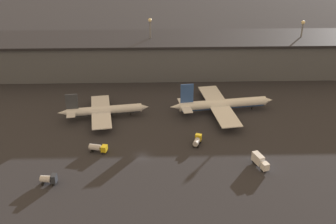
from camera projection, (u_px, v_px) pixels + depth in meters
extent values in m
plane|color=#26262B|center=(142.00, 156.00, 141.59)|extent=(600.00, 600.00, 0.00)
cube|color=#4C515B|center=(146.00, 56.00, 205.86)|extent=(248.52, 26.82, 16.31)
cube|color=black|center=(146.00, 39.00, 201.86)|extent=(248.52, 28.82, 1.20)
cylinder|color=silver|center=(105.00, 110.00, 165.11)|extent=(29.25, 7.39, 3.32)
cylinder|color=#333842|center=(105.00, 111.00, 165.38)|extent=(27.74, 6.69, 2.82)
cone|color=silver|center=(144.00, 107.00, 167.44)|extent=(4.39, 3.68, 3.15)
cone|color=silver|center=(64.00, 113.00, 162.65)|extent=(5.33, 3.50, 2.82)
cube|color=#333842|center=(72.00, 102.00, 161.13)|extent=(4.66, 1.05, 6.11)
cube|color=silver|center=(71.00, 111.00, 162.97)|extent=(4.75, 10.74, 0.24)
cube|color=silver|center=(101.00, 111.00, 165.09)|extent=(11.29, 29.55, 0.36)
cylinder|color=gray|center=(103.00, 105.00, 172.82)|extent=(3.87, 2.32, 1.83)
cylinder|color=gray|center=(104.00, 123.00, 158.67)|extent=(3.87, 2.32, 1.83)
cylinder|color=black|center=(131.00, 114.00, 167.74)|extent=(0.50, 0.50, 1.49)
cylinder|color=black|center=(101.00, 114.00, 167.16)|extent=(0.50, 0.50, 1.49)
cylinder|color=black|center=(101.00, 117.00, 164.83)|extent=(0.50, 0.50, 1.49)
cylinder|color=white|center=(223.00, 104.00, 169.50)|extent=(35.77, 8.65, 3.66)
cylinder|color=#2D519E|center=(223.00, 105.00, 169.80)|extent=(33.93, 7.85, 3.11)
cone|color=white|center=(268.00, 100.00, 172.34)|extent=(4.84, 4.06, 3.48)
cone|color=white|center=(177.00, 107.00, 166.52)|extent=(5.87, 3.85, 3.11)
cube|color=#2D519E|center=(187.00, 93.00, 164.65)|extent=(5.13, 1.12, 7.80)
cube|color=white|center=(185.00, 105.00, 166.91)|extent=(5.53, 13.89, 0.24)
cube|color=white|center=(219.00, 105.00, 169.45)|extent=(13.26, 38.28, 0.36)
cylinder|color=gray|center=(214.00, 97.00, 179.40)|extent=(4.27, 2.56, 2.01)
cylinder|color=gray|center=(229.00, 120.00, 160.96)|extent=(4.27, 2.56, 2.01)
cylinder|color=black|center=(252.00, 107.00, 172.58)|extent=(0.50, 0.50, 1.65)
cylinder|color=black|center=(217.00, 108.00, 171.73)|extent=(0.50, 0.50, 1.65)
cylinder|color=black|center=(219.00, 112.00, 169.16)|extent=(0.50, 0.50, 1.65)
cube|color=gold|center=(104.00, 148.00, 142.69)|extent=(2.28, 2.70, 1.98)
cylinder|color=#B7B7BC|center=(95.00, 147.00, 143.28)|extent=(4.32, 2.97, 2.10)
cylinder|color=black|center=(105.00, 150.00, 144.08)|extent=(1.01, 0.78, 0.90)
cylinder|color=black|center=(103.00, 153.00, 142.55)|extent=(1.01, 0.78, 0.90)
cylinder|color=black|center=(93.00, 149.00, 144.83)|extent=(1.01, 0.78, 0.90)
cylinder|color=black|center=(92.00, 152.00, 143.30)|extent=(1.01, 0.78, 0.90)
cube|color=white|center=(265.00, 166.00, 133.01)|extent=(2.73, 2.85, 2.31)
cube|color=silver|center=(258.00, 158.00, 136.22)|extent=(3.56, 5.13, 3.08)
cylinder|color=black|center=(266.00, 169.00, 134.10)|extent=(0.80, 1.02, 0.90)
cylinder|color=black|center=(262.00, 170.00, 133.59)|extent=(0.80, 1.02, 0.90)
cylinder|color=black|center=(258.00, 161.00, 138.12)|extent=(0.80, 1.02, 0.90)
cylinder|color=black|center=(254.00, 162.00, 137.61)|extent=(0.80, 1.02, 0.90)
cube|color=#282D38|center=(54.00, 179.00, 126.89)|extent=(1.62, 2.46, 2.65)
cylinder|color=#B7B7BC|center=(46.00, 179.00, 127.16)|extent=(3.30, 2.39, 2.11)
cylinder|color=black|center=(55.00, 181.00, 128.41)|extent=(0.95, 0.67, 0.90)
cylinder|color=black|center=(53.00, 185.00, 126.85)|extent=(0.95, 0.67, 0.90)
cylinder|color=black|center=(45.00, 181.00, 128.59)|extent=(0.95, 0.67, 0.90)
cylinder|color=black|center=(43.00, 184.00, 127.03)|extent=(0.95, 0.67, 0.90)
cube|color=gold|center=(198.00, 137.00, 148.79)|extent=(2.49, 2.12, 2.44)
cylinder|color=#B7B7BC|center=(196.00, 142.00, 146.56)|extent=(2.91, 3.76, 1.90)
cylinder|color=black|center=(196.00, 141.00, 149.51)|extent=(0.80, 1.03, 0.90)
cylinder|color=black|center=(200.00, 142.00, 149.07)|extent=(0.80, 1.03, 0.90)
cylinder|color=black|center=(194.00, 146.00, 146.62)|extent=(0.80, 1.03, 0.90)
cylinder|color=black|center=(198.00, 146.00, 146.18)|extent=(0.80, 1.03, 0.90)
cylinder|color=slate|center=(151.00, 48.00, 203.42)|extent=(0.70, 0.70, 25.64)
sphere|color=beige|center=(150.00, 20.00, 197.30)|extent=(1.80, 1.80, 1.80)
cylinder|color=slate|center=(299.00, 48.00, 205.59)|extent=(0.70, 0.70, 23.97)
sphere|color=beige|center=(303.00, 22.00, 199.85)|extent=(1.80, 1.80, 1.80)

